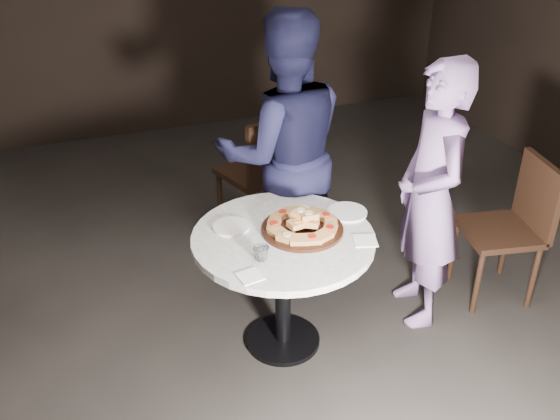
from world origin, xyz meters
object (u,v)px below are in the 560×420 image
object	(u,v)px
chair_right	(515,220)
chair_far	(263,168)
water_glass	(261,253)
focaccia_pile	(303,223)
table	(283,257)
diner_teal	(430,197)
diner_navy	(283,153)
serving_board	(302,229)

from	to	relation	value
chair_right	chair_far	bearing A→B (deg)	-123.47
water_glass	focaccia_pile	bearing A→B (deg)	32.04
table	diner_teal	size ratio (longest dim) A/B	0.75
table	chair_right	world-z (taller)	chair_right
chair_far	diner_teal	world-z (taller)	diner_teal
chair_right	water_glass	bearing A→B (deg)	-74.46
water_glass	diner_navy	distance (m)	0.96
table	water_glass	distance (m)	0.31
table	chair_far	size ratio (longest dim) A/B	1.26
serving_board	diner_teal	size ratio (longest dim) A/B	0.27
diner_navy	focaccia_pile	bearing A→B (deg)	86.18
table	water_glass	xyz separation A→B (m)	(-0.18, -0.17, 0.17)
table	serving_board	distance (m)	0.19
serving_board	chair_far	world-z (taller)	chair_far
chair_right	diner_navy	xyz separation A→B (m)	(-1.27, 0.70, 0.36)
table	chair_right	xyz separation A→B (m)	(1.52, -0.02, -0.07)
serving_board	chair_right	size ratio (longest dim) A/B	0.48
diner_navy	diner_teal	xyz separation A→B (m)	(0.64, -0.68, -0.08)
focaccia_pile	chair_far	size ratio (longest dim) A/B	0.41
chair_right	diner_navy	bearing A→B (deg)	-108.26
focaccia_pile	chair_far	xyz separation A→B (m)	(0.17, 1.16, -0.23)
serving_board	diner_teal	distance (m)	0.78
chair_far	diner_navy	bearing A→B (deg)	67.27
focaccia_pile	water_glass	bearing A→B (deg)	-147.96
focaccia_pile	chair_right	xyz separation A→B (m)	(1.41, -0.04, -0.25)
focaccia_pile	chair_far	world-z (taller)	chair_far
table	focaccia_pile	bearing A→B (deg)	5.74
focaccia_pile	serving_board	bearing A→B (deg)	-178.51
chair_right	diner_teal	size ratio (longest dim) A/B	0.57
chair_far	diner_teal	size ratio (longest dim) A/B	0.60
focaccia_pile	water_glass	size ratio (longest dim) A/B	5.02
chair_far	diner_teal	bearing A→B (deg)	98.23
table	water_glass	world-z (taller)	water_glass
focaccia_pile	table	bearing A→B (deg)	-174.26
chair_far	diner_navy	xyz separation A→B (m)	(-0.03, -0.50, 0.33)
table	water_glass	size ratio (longest dim) A/B	15.22
table	chair_right	bearing A→B (deg)	-0.93
focaccia_pile	diner_teal	size ratio (longest dim) A/B	0.25
water_glass	chair_far	distance (m)	1.44
table	focaccia_pile	distance (m)	0.22
chair_far	focaccia_pile	bearing A→B (deg)	62.76
serving_board	diner_navy	bearing A→B (deg)	78.32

